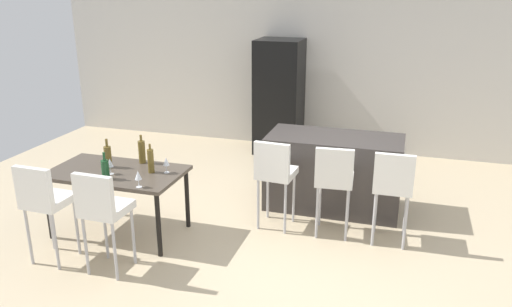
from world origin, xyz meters
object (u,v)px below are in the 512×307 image
at_px(kitchen_island, 333,172).
at_px(dining_chair_far, 102,206).
at_px(wine_glass_corner, 110,163).
at_px(bar_chair_right, 393,183).
at_px(wine_bottle_far, 108,156).
at_px(dining_chair_near, 44,198).
at_px(bar_chair_left, 275,171).
at_px(wine_bottle_middle, 142,151).
at_px(dining_table, 117,177).
at_px(wine_bottle_near, 151,161).
at_px(wine_glass_end, 138,176).
at_px(wine_bottle_right, 105,169).
at_px(refrigerator, 279,97).
at_px(bar_chair_middle, 334,177).
at_px(wine_glass_left, 166,162).

height_order(kitchen_island, dining_chair_far, dining_chair_far).
bearing_deg(kitchen_island, wine_glass_corner, -145.51).
height_order(bar_chair_right, wine_bottle_far, wine_bottle_far).
bearing_deg(bar_chair_right, dining_chair_near, -156.71).
distance_m(bar_chair_left, wine_bottle_middle, 1.51).
bearing_deg(dining_table, wine_bottle_near, 9.88).
relative_size(bar_chair_left, wine_glass_end, 6.03).
bearing_deg(bar_chair_right, wine_bottle_right, -163.40).
bearing_deg(wine_bottle_right, wine_bottle_middle, 78.13).
height_order(wine_bottle_middle, refrigerator, refrigerator).
height_order(bar_chair_middle, wine_bottle_right, bar_chair_middle).
height_order(kitchen_island, wine_bottle_right, wine_bottle_right).
bearing_deg(kitchen_island, bar_chair_middle, -81.54).
bearing_deg(bar_chair_left, wine_bottle_far, -163.11).
height_order(wine_bottle_middle, wine_glass_left, wine_bottle_middle).
relative_size(wine_bottle_near, refrigerator, 0.17).
distance_m(bar_chair_middle, dining_table, 2.36).
bearing_deg(bar_chair_middle, dining_table, -164.88).
relative_size(kitchen_island, dining_chair_near, 1.54).
height_order(wine_bottle_near, wine_bottle_right, wine_bottle_near).
distance_m(wine_bottle_far, wine_glass_end, 0.74).
bearing_deg(dining_chair_far, bar_chair_right, 28.35).
xyz_separation_m(bar_chair_left, wine_bottle_right, (-1.59, -0.85, 0.15)).
bearing_deg(wine_bottle_middle, wine_bottle_far, -140.68).
bearing_deg(dining_table, wine_bottle_far, 150.15).
bearing_deg(bar_chair_middle, wine_bottle_near, -163.82).
xyz_separation_m(dining_chair_far, wine_bottle_right, (-0.29, 0.53, 0.15)).
bearing_deg(dining_chair_far, wine_glass_corner, 115.77).
bearing_deg(wine_glass_end, dining_chair_far, -108.94).
height_order(bar_chair_left, wine_bottle_right, bar_chair_left).
bearing_deg(wine_bottle_middle, wine_glass_corner, -108.99).
distance_m(dining_chair_far, wine_glass_end, 0.48).
bearing_deg(wine_bottle_right, wine_bottle_near, 40.24).
xyz_separation_m(wine_bottle_far, wine_glass_left, (0.69, 0.03, -0.00)).
bearing_deg(kitchen_island, refrigerator, 121.56).
height_order(bar_chair_middle, dining_chair_far, same).
xyz_separation_m(kitchen_island, dining_chair_far, (-1.84, -2.15, 0.24)).
distance_m(kitchen_island, bar_chair_left, 0.97).
distance_m(dining_chair_far, wine_glass_left, 0.92).
relative_size(bar_chair_left, wine_bottle_middle, 3.22).
distance_m(dining_chair_near, wine_bottle_middle, 1.20).
bearing_deg(dining_chair_far, wine_bottle_middle, 99.26).
relative_size(bar_chair_left, dining_chair_near, 1.00).
height_order(bar_chair_right, dining_table, bar_chair_right).
height_order(kitchen_island, refrigerator, refrigerator).
xyz_separation_m(bar_chair_middle, wine_bottle_near, (-1.89, -0.55, 0.18)).
distance_m(dining_table, dining_chair_far, 0.84).
bearing_deg(wine_glass_end, wine_bottle_near, 100.99).
relative_size(bar_chair_middle, wine_glass_corner, 6.03).
relative_size(bar_chair_right, dining_chair_near, 1.00).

